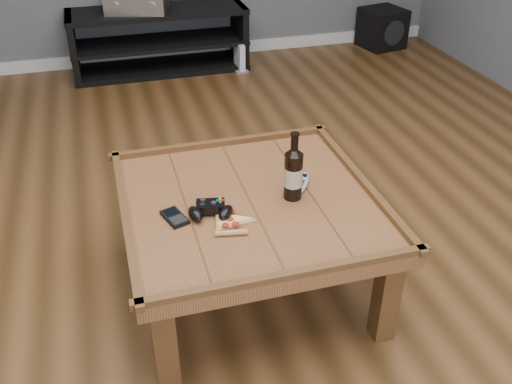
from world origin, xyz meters
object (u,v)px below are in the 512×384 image
object	(u,v)px
game_console	(239,58)
av_receiver	(138,0)
coffee_table	(250,212)
smartphone	(175,217)
game_controller	(211,210)
beer_bottle	(293,172)
pizza_slice	(230,223)
subwoofer	(382,28)
remote_control	(300,184)
media_console	(159,41)

from	to	relation	value
game_console	av_receiver	bearing A→B (deg)	161.81
coffee_table	smartphone	world-z (taller)	coffee_table
coffee_table	game_controller	distance (m)	0.20
beer_bottle	pizza_slice	bearing A→B (deg)	-158.26
pizza_slice	subwoofer	size ratio (longest dim) A/B	0.57
coffee_table	game_console	size ratio (longest dim) A/B	4.51
remote_control	pizza_slice	bearing A→B (deg)	-119.37
beer_bottle	media_console	bearing A→B (deg)	93.52
remote_control	smartphone	bearing A→B (deg)	-137.82
beer_bottle	smartphone	distance (m)	0.49
beer_bottle	game_console	xyz separation A→B (m)	(0.45, 2.59, -0.46)
media_console	beer_bottle	world-z (taller)	beer_bottle
remote_control	subwoofer	world-z (taller)	remote_control
remote_control	game_console	world-z (taller)	remote_control
beer_bottle	subwoofer	size ratio (longest dim) A/B	0.71
coffee_table	av_receiver	bearing A→B (deg)	92.88
pizza_slice	game_console	distance (m)	2.82
coffee_table	pizza_slice	size ratio (longest dim) A/B	4.47
coffee_table	remote_control	bearing A→B (deg)	8.87
coffee_table	subwoofer	world-z (taller)	coffee_table
smartphone	remote_control	world-z (taller)	remote_control
media_console	remote_control	bearing A→B (deg)	-85.25
coffee_table	game_console	distance (m)	2.65
media_console	pizza_slice	xyz separation A→B (m)	(-0.11, -2.89, 0.21)
beer_bottle	smartphone	size ratio (longest dim) A/B	2.07
media_console	beer_bottle	size ratio (longest dim) A/B	4.91
subwoofer	game_controller	bearing A→B (deg)	-139.21
beer_bottle	pizza_slice	xyz separation A→B (m)	(-0.28, -0.11, -0.11)
subwoofer	game_console	world-z (taller)	subwoofer
smartphone	subwoofer	distance (m)	3.68
media_console	smartphone	size ratio (longest dim) A/B	10.19
beer_bottle	pizza_slice	distance (m)	0.32
smartphone	game_console	distance (m)	2.79
smartphone	av_receiver	distance (m)	2.80
media_console	av_receiver	bearing A→B (deg)	-177.67
game_controller	game_console	bearing A→B (deg)	85.44
coffee_table	av_receiver	distance (m)	2.75
beer_bottle	game_console	world-z (taller)	beer_bottle
media_console	game_controller	distance (m)	2.83
av_receiver	subwoofer	size ratio (longest dim) A/B	1.34
smartphone	beer_bottle	bearing A→B (deg)	-15.66
av_receiver	game_console	distance (m)	0.91
remote_control	game_console	distance (m)	2.58
pizza_slice	remote_control	size ratio (longest dim) A/B	1.18
subwoofer	game_console	size ratio (longest dim) A/B	1.77
game_console	remote_control	bearing A→B (deg)	-103.57
media_console	subwoofer	bearing A→B (deg)	1.37
pizza_slice	av_receiver	distance (m)	2.89
subwoofer	remote_control	bearing A→B (deg)	-134.78
remote_control	av_receiver	distance (m)	2.74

